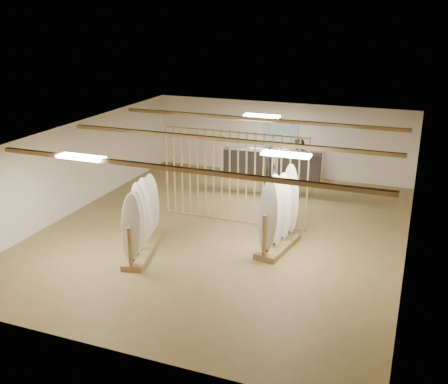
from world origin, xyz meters
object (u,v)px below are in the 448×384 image
at_px(clothing_rack_a, 245,163).
at_px(clothing_rack_b, 300,166).
at_px(rack_right, 279,224).
at_px(shopper_a, 268,163).
at_px(rack_left, 143,228).
at_px(shopper_b, 299,159).

height_order(clothing_rack_a, clothing_rack_b, clothing_rack_a).
bearing_deg(rack_right, shopper_a, 118.95).
height_order(rack_left, shopper_a, rack_left).
bearing_deg(clothing_rack_a, shopper_b, 39.79).
distance_m(clothing_rack_a, shopper_b, 2.17).
bearing_deg(shopper_b, clothing_rack_b, -32.05).
bearing_deg(shopper_a, rack_right, 136.46).
bearing_deg(clothing_rack_b, shopper_b, 102.73).
height_order(rack_left, clothing_rack_b, rack_left).
bearing_deg(clothing_rack_b, clothing_rack_a, -172.58).
distance_m(rack_right, shopper_a, 4.99).
relative_size(rack_left, rack_right, 1.16).
bearing_deg(clothing_rack_b, rack_left, -117.53).
relative_size(rack_right, shopper_b, 1.10).
xyz_separation_m(clothing_rack_a, shopper_a, (0.64, 0.62, -0.12)).
relative_size(rack_left, shopper_a, 1.27).
relative_size(rack_right, shopper_a, 1.10).
xyz_separation_m(rack_right, clothing_rack_a, (-2.33, 4.07, 0.37)).
xyz_separation_m(rack_right, shopper_a, (-1.69, 4.68, 0.25)).
relative_size(rack_left, clothing_rack_a, 1.48).
bearing_deg(rack_right, shopper_b, 107.12).
height_order(rack_right, shopper_a, rack_right).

